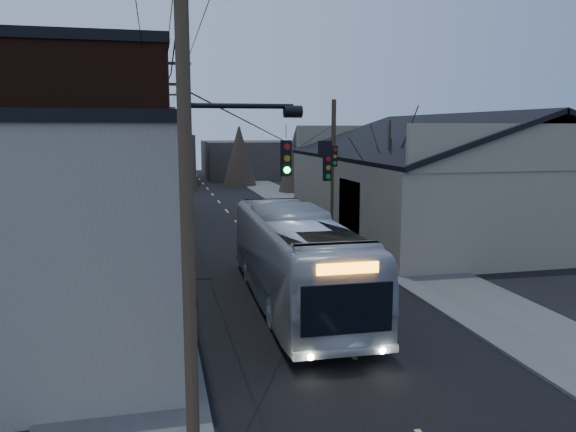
% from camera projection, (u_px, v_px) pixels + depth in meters
% --- Properties ---
extents(road_surface, '(9.00, 110.00, 0.02)m').
position_uv_depth(road_surface, '(241.00, 227.00, 38.70)').
color(road_surface, black).
rests_on(road_surface, ground).
extents(sidewalk_left, '(4.00, 110.00, 0.12)m').
position_uv_depth(sidewalk_left, '(144.00, 231.00, 37.22)').
color(sidewalk_left, '#474744').
rests_on(sidewalk_left, ground).
extents(sidewalk_right, '(4.00, 110.00, 0.12)m').
position_uv_depth(sidewalk_right, '(331.00, 223.00, 40.15)').
color(sidewalk_right, '#474744').
rests_on(sidewalk_right, ground).
extents(building_clapboard, '(8.00, 8.00, 7.00)m').
position_uv_depth(building_clapboard, '(34.00, 245.00, 15.93)').
color(building_clapboard, slate).
rests_on(building_clapboard, ground).
extents(building_brick, '(10.00, 12.00, 10.00)m').
position_uv_depth(building_brick, '(58.00, 167.00, 26.05)').
color(building_brick, black).
rests_on(building_brick, ground).
extents(building_left_far, '(9.00, 14.00, 7.00)m').
position_uv_depth(building_left_far, '(102.00, 173.00, 41.79)').
color(building_left_far, '#36302B').
rests_on(building_left_far, ground).
extents(warehouse, '(16.16, 20.60, 7.73)m').
position_uv_depth(warehouse, '(450.00, 192.00, 36.40)').
color(warehouse, gray).
rests_on(warehouse, ground).
extents(building_far_left, '(10.00, 12.00, 6.00)m').
position_uv_depth(building_far_left, '(153.00, 159.00, 70.55)').
color(building_far_left, '#36302B').
rests_on(building_far_left, ground).
extents(building_far_right, '(12.00, 14.00, 5.00)m').
position_uv_depth(building_far_right, '(248.00, 159.00, 78.37)').
color(building_far_right, '#36302B').
rests_on(building_far_right, ground).
extents(bare_tree, '(0.40, 0.40, 7.20)m').
position_uv_depth(bare_tree, '(388.00, 188.00, 29.99)').
color(bare_tree, black).
rests_on(bare_tree, ground).
extents(utility_lines, '(11.24, 45.28, 10.50)m').
position_uv_depth(utility_lines, '(201.00, 161.00, 31.60)').
color(utility_lines, '#382B1E').
rests_on(utility_lines, ground).
extents(bus, '(3.31, 13.07, 3.62)m').
position_uv_depth(bus, '(295.00, 259.00, 21.60)').
color(bus, '#AFB6BC').
rests_on(bus, ground).
extents(parked_car, '(1.91, 4.58, 1.47)m').
position_uv_depth(parked_car, '(177.00, 220.00, 37.49)').
color(parked_car, '#9C9EA3').
rests_on(parked_car, ground).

